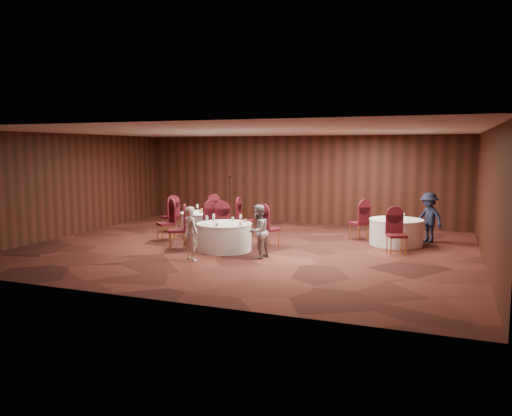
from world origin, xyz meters
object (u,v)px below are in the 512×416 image
(table_right, at_px, (396,232))
(woman_a, at_px, (191,233))
(table_main, at_px, (224,237))
(woman_b, at_px, (258,232))
(mic_stand, at_px, (230,209))
(table_left, at_px, (203,224))
(man_c, at_px, (429,218))

(table_right, distance_m, woman_a, 5.93)
(table_main, xyz_separation_m, woman_b, (1.20, -0.58, 0.30))
(table_main, height_order, mic_stand, mic_stand)
(table_main, relative_size, table_left, 1.10)
(woman_b, bearing_deg, mic_stand, -136.26)
(table_main, relative_size, woman_a, 1.12)
(mic_stand, distance_m, woman_b, 6.25)
(woman_a, height_order, man_c, man_c)
(woman_a, xyz_separation_m, woman_b, (1.46, 0.79, 0.01))
(table_left, height_order, table_right, same)
(table_left, relative_size, man_c, 0.93)
(table_main, height_order, table_left, same)
(table_main, xyz_separation_m, mic_stand, (-1.98, 4.80, 0.14))
(woman_a, bearing_deg, mic_stand, -42.34)
(table_right, height_order, woman_a, woman_a)
(table_right, xyz_separation_m, man_c, (0.84, 0.74, 0.35))
(table_left, xyz_separation_m, woman_a, (1.33, -3.20, 0.29))
(table_right, relative_size, woman_b, 1.11)
(table_left, distance_m, table_right, 5.86)
(table_main, bearing_deg, woman_b, -25.89)
(table_right, xyz_separation_m, woman_a, (-4.50, -3.84, 0.29))
(table_main, distance_m, mic_stand, 5.20)
(table_right, xyz_separation_m, mic_stand, (-6.21, 2.33, 0.14))
(mic_stand, relative_size, man_c, 1.18)
(woman_b, bearing_deg, table_left, -117.65)
(table_left, xyz_separation_m, mic_stand, (-0.38, 2.97, 0.14))
(table_left, bearing_deg, woman_b, -40.88)
(table_right, bearing_deg, man_c, 41.07)
(mic_stand, height_order, woman_a, mic_stand)
(table_main, relative_size, man_c, 1.02)
(mic_stand, bearing_deg, table_right, -20.58)
(table_left, height_order, woman_b, woman_b)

